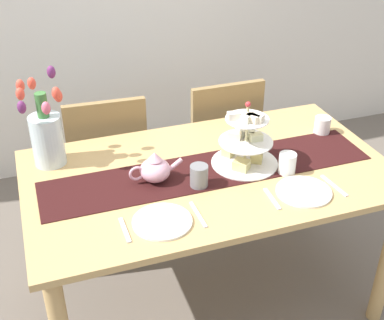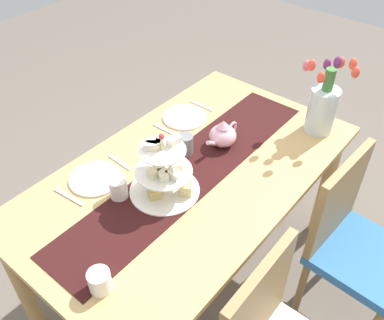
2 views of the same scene
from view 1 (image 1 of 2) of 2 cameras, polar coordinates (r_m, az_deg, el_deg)
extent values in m
plane|color=#6B6056|center=(2.76, 1.66, -14.92)|extent=(8.00, 8.00, 0.00)
cube|color=tan|center=(2.27, 1.94, -1.52)|extent=(1.61, 0.93, 0.03)
cylinder|color=tan|center=(2.71, -16.14, -6.87)|extent=(0.07, 0.07, 0.74)
cylinder|color=tan|center=(3.07, 12.09, -1.39)|extent=(0.07, 0.07, 0.74)
cylinder|color=olive|center=(3.29, -6.50, -1.81)|extent=(0.04, 0.04, 0.41)
cylinder|color=olive|center=(3.27, -12.71, -2.73)|extent=(0.04, 0.04, 0.41)
cylinder|color=olive|center=(3.00, -5.23, -5.41)|extent=(0.04, 0.04, 0.41)
cylinder|color=olive|center=(2.97, -12.08, -6.46)|extent=(0.04, 0.04, 0.41)
cube|color=#3370B7|center=(3.00, -9.50, -0.42)|extent=(0.44, 0.44, 0.05)
cube|color=olive|center=(2.71, -9.39, 2.07)|extent=(0.42, 0.06, 0.45)
cylinder|color=olive|center=(3.47, 4.00, 0.21)|extent=(0.04, 0.04, 0.41)
cylinder|color=olive|center=(3.36, -1.65, -0.85)|extent=(0.04, 0.04, 0.41)
cylinder|color=olive|center=(3.20, 6.53, -2.91)|extent=(0.04, 0.04, 0.41)
cylinder|color=olive|center=(3.08, 0.45, -4.19)|extent=(0.04, 0.04, 0.41)
cube|color=silver|center=(3.15, 2.42, 1.65)|extent=(0.42, 0.42, 0.05)
cube|color=olive|center=(2.88, 3.93, 4.23)|extent=(0.42, 0.04, 0.45)
cube|color=black|center=(2.27, 1.93, -1.12)|extent=(1.48, 0.30, 0.00)
cylinder|color=beige|center=(2.25, 6.04, 2.67)|extent=(0.01, 0.01, 0.28)
cylinder|color=white|center=(2.32, 5.85, -0.31)|extent=(0.30, 0.30, 0.01)
cylinder|color=white|center=(2.26, 6.00, 2.07)|extent=(0.24, 0.24, 0.01)
cylinder|color=white|center=(2.21, 6.15, 4.56)|extent=(0.19, 0.19, 0.01)
cube|color=#D7C473|center=(2.32, 7.21, 0.41)|extent=(0.07, 0.08, 0.05)
cube|color=#D5C981|center=(2.35, 4.10, 1.10)|extent=(0.07, 0.07, 0.05)
cube|color=#D4CA83|center=(2.26, 5.50, -0.55)|extent=(0.09, 0.09, 0.04)
cube|color=beige|center=(2.26, 7.12, 2.55)|extent=(0.06, 0.04, 0.03)
cube|color=#E6E9C3|center=(2.29, 6.52, 2.97)|extent=(0.06, 0.07, 0.03)
cube|color=silver|center=(2.30, 5.58, 3.17)|extent=(0.04, 0.06, 0.03)
cube|color=beige|center=(2.27, 4.81, 2.74)|extent=(0.07, 0.06, 0.03)
cube|color=silver|center=(2.19, 4.70, 4.93)|extent=(0.06, 0.04, 0.03)
cube|color=#EBE6C6|center=(2.18, 6.06, 4.66)|extent=(0.07, 0.06, 0.03)
cube|color=beige|center=(2.18, 6.79, 4.62)|extent=(0.06, 0.07, 0.03)
cube|color=beige|center=(2.18, 7.23, 4.67)|extent=(0.06, 0.07, 0.03)
sphere|color=red|center=(2.18, 6.26, 6.18)|extent=(0.02, 0.02, 0.02)
ellipsoid|color=#E5A8BC|center=(2.17, -4.11, -1.13)|extent=(0.13, 0.13, 0.10)
cone|color=#E5A8BC|center=(2.14, -4.18, 0.41)|extent=(0.06, 0.06, 0.04)
cylinder|color=#E5A8BC|center=(2.19, -1.85, -0.50)|extent=(0.07, 0.02, 0.06)
torus|color=#E5A8BC|center=(2.16, -6.16, -1.50)|extent=(0.07, 0.01, 0.07)
cylinder|color=silver|center=(2.35, -15.75, 2.12)|extent=(0.14, 0.14, 0.23)
cylinder|color=#3D7538|center=(2.28, -16.34, 5.77)|extent=(0.05, 0.05, 0.12)
ellipsoid|color=#EF4C38|center=(2.25, -14.66, 6.91)|extent=(0.04, 0.04, 0.06)
ellipsoid|color=#6B2860|center=(2.27, -15.38, 9.41)|extent=(0.04, 0.04, 0.06)
ellipsoid|color=#EF4C38|center=(2.35, -17.39, 8.13)|extent=(0.04, 0.04, 0.06)
ellipsoid|color=#EF4C38|center=(2.31, -18.55, 7.85)|extent=(0.04, 0.04, 0.06)
ellipsoid|color=#EF4C38|center=(2.26, -18.56, 6.98)|extent=(0.04, 0.04, 0.06)
ellipsoid|color=#6B2860|center=(2.22, -18.42, 5.58)|extent=(0.04, 0.04, 0.06)
ellipsoid|color=#E5607A|center=(2.16, -15.92, 5.57)|extent=(0.04, 0.04, 0.06)
ellipsoid|color=#EF4C38|center=(2.18, -14.86, 7.18)|extent=(0.04, 0.04, 0.06)
cylinder|color=white|center=(2.63, 14.28, 3.77)|extent=(0.08, 0.08, 0.08)
cylinder|color=white|center=(1.96, -3.33, -6.85)|extent=(0.23, 0.23, 0.01)
cube|color=silver|center=(1.94, -7.48, -7.72)|extent=(0.02, 0.15, 0.01)
cube|color=silver|center=(2.00, 0.69, -6.06)|extent=(0.02, 0.17, 0.01)
cylinder|color=white|center=(2.17, 12.31, -3.45)|extent=(0.23, 0.23, 0.01)
cube|color=silver|center=(2.11, 8.89, -4.27)|extent=(0.02, 0.15, 0.01)
cube|color=silver|center=(2.24, 15.51, -2.75)|extent=(0.03, 0.17, 0.01)
cylinder|color=slate|center=(2.13, 0.79, -1.77)|extent=(0.08, 0.08, 0.09)
cylinder|color=white|center=(2.26, 10.54, -0.39)|extent=(0.08, 0.08, 0.09)
camera|label=2|loc=(3.24, 17.04, 31.33)|focal=39.80mm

